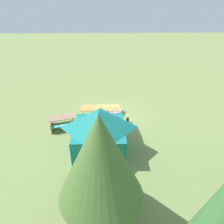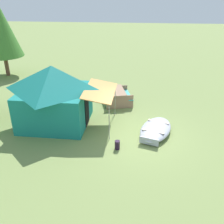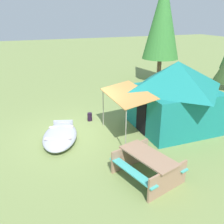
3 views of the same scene
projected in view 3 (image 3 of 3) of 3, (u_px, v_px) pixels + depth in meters
The scene contains 7 objects.
ground_plane at pixel (79, 133), 9.77m from camera, with size 80.00×80.00×0.00m, color olive.
beached_rowboat at pixel (60, 136), 9.15m from camera, with size 2.61×1.89×0.39m.
canvas_cabin_tent at pixel (175, 95), 9.78m from camera, with size 3.08×4.39×2.78m.
picnic_table at pixel (148, 163), 6.97m from camera, with size 2.05×1.84×0.76m.
cooler_box at pixel (140, 116), 10.94m from camera, with size 0.45×0.31×0.36m, color silver.
fuel_can at pixel (90, 117), 10.88m from camera, with size 0.21×0.21×0.37m, color black.
pine_tree_far_center at pixel (163, 19), 15.96m from camera, with size 2.47×2.47×6.73m.
Camera 3 is at (8.63, -1.96, 4.45)m, focal length 39.09 mm.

